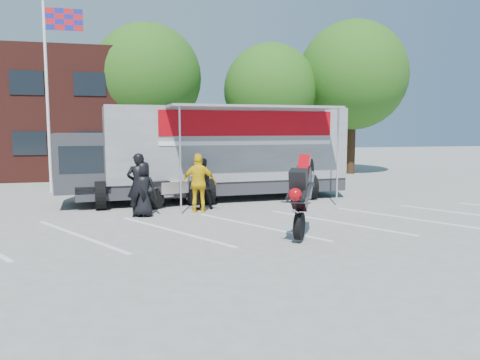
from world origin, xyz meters
name	(u,v)px	position (x,y,z in m)	size (l,w,h in m)	color
ground	(262,234)	(0.00, 0.00, 0.00)	(100.00, 100.00, 0.00)	#969691
parking_bay_lines	(251,226)	(0.00, 1.00, 0.01)	(18.00, 5.00, 0.01)	white
office_building	(4,115)	(-10.00, 18.00, 3.50)	(18.00, 8.00, 7.00)	#4C1E18
flagpole	(53,73)	(-6.24, 10.00, 5.05)	(1.61, 0.12, 8.00)	white
tree_left	(147,78)	(-2.00, 16.00, 5.57)	(6.12, 6.12, 8.64)	#382314
tree_mid	(270,90)	(5.00, 15.00, 4.94)	(5.44, 5.44, 7.68)	#382314
tree_right	(353,76)	(10.00, 14.50, 5.88)	(6.46, 6.46, 9.12)	#382314
transporter_truck	(214,199)	(-0.06, 6.23, 0.00)	(11.11, 5.35, 3.53)	#93979B
parked_motorcycle	(175,207)	(-1.72, 4.77, 0.00)	(0.75, 2.24, 1.17)	#B4B4B9
stunt_bike_rider	(305,236)	(1.05, -0.40, 0.00)	(0.89, 1.90, 2.24)	black
spectator_leather_a	(143,189)	(-2.88, 3.31, 0.87)	(0.85, 0.55, 1.73)	black
spectator_leather_b	(139,185)	(-3.00, 3.28, 0.99)	(0.73, 0.48, 1.99)	black
spectator_leather_c	(201,184)	(-0.91, 4.12, 0.87)	(0.85, 0.66, 1.75)	black
spectator_hivis	(199,183)	(-1.06, 3.60, 0.97)	(1.13, 0.47, 1.93)	yellow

